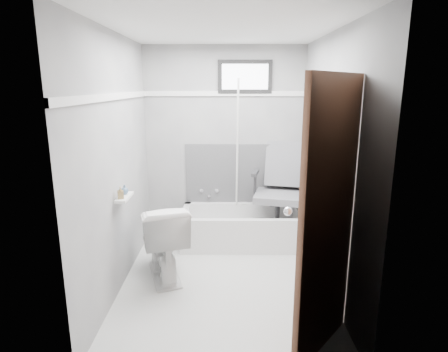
{
  "coord_description": "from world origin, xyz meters",
  "views": [
    {
      "loc": [
        0.02,
        -3.43,
        1.92
      ],
      "look_at": [
        0.0,
        0.35,
        1.0
      ],
      "focal_mm": 30.0,
      "sensor_mm": 36.0,
      "label": 1
    }
  ],
  "objects_px": {
    "soap_bottle_b": "(125,189)",
    "toilet": "(163,240)",
    "bathtub": "(243,227)",
    "soap_bottle_a": "(121,193)",
    "office_chair": "(278,190)",
    "door": "(381,239)"
  },
  "relations": [
    {
      "from": "soap_bottle_b",
      "to": "toilet",
      "type": "bearing_deg",
      "value": 20.13
    },
    {
      "from": "bathtub",
      "to": "toilet",
      "type": "relative_size",
      "value": 1.87
    },
    {
      "from": "soap_bottle_a",
      "to": "soap_bottle_b",
      "type": "distance_m",
      "value": 0.14
    },
    {
      "from": "office_chair",
      "to": "soap_bottle_b",
      "type": "height_order",
      "value": "office_chair"
    },
    {
      "from": "toilet",
      "to": "soap_bottle_b",
      "type": "bearing_deg",
      "value": 1.96
    },
    {
      "from": "bathtub",
      "to": "door",
      "type": "relative_size",
      "value": 0.75
    },
    {
      "from": "toilet",
      "to": "door",
      "type": "relative_size",
      "value": 0.4
    },
    {
      "from": "bathtub",
      "to": "door",
      "type": "xyz_separation_m",
      "value": [
        0.75,
        -2.21,
        0.79
      ]
    },
    {
      "from": "soap_bottle_b",
      "to": "bathtub",
      "type": "bearing_deg",
      "value": 39.26
    },
    {
      "from": "toilet",
      "to": "soap_bottle_a",
      "type": "height_order",
      "value": "soap_bottle_a"
    },
    {
      "from": "office_chair",
      "to": "soap_bottle_a",
      "type": "xyz_separation_m",
      "value": [
        -1.6,
        -1.12,
        0.28
      ]
    },
    {
      "from": "office_chair",
      "to": "toilet",
      "type": "relative_size",
      "value": 1.4
    },
    {
      "from": "door",
      "to": "office_chair",
      "type": "bearing_deg",
      "value": 98.24
    },
    {
      "from": "toilet",
      "to": "soap_bottle_b",
      "type": "relative_size",
      "value": 8.82
    },
    {
      "from": "door",
      "to": "soap_bottle_a",
      "type": "distance_m",
      "value": 2.22
    },
    {
      "from": "office_chair",
      "to": "soap_bottle_b",
      "type": "distance_m",
      "value": 1.89
    },
    {
      "from": "bathtub",
      "to": "soap_bottle_b",
      "type": "relative_size",
      "value": 16.52
    },
    {
      "from": "toilet",
      "to": "soap_bottle_a",
      "type": "relative_size",
      "value": 6.78
    },
    {
      "from": "office_chair",
      "to": "soap_bottle_a",
      "type": "distance_m",
      "value": 1.97
    },
    {
      "from": "door",
      "to": "soap_bottle_b",
      "type": "bearing_deg",
      "value": 146.86
    },
    {
      "from": "bathtub",
      "to": "toilet",
      "type": "distance_m",
      "value": 1.21
    },
    {
      "from": "bathtub",
      "to": "soap_bottle_b",
      "type": "distance_m",
      "value": 1.69
    }
  ]
}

